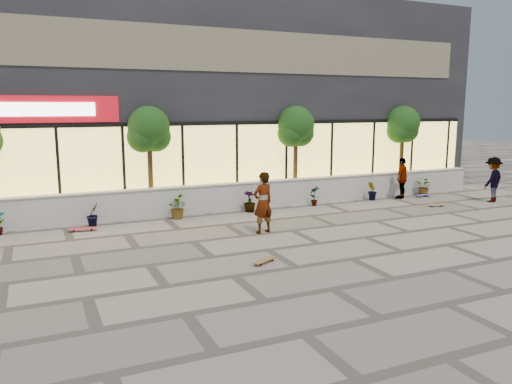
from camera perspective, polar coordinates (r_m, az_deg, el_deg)
name	(u,v)px	position (r m, az deg, el deg)	size (l,w,h in m)	color
ground	(352,259)	(13.25, 10.90, -7.53)	(80.00, 80.00, 0.00)	gray
planter_wall	(246,195)	(19.11, -1.11, -0.39)	(22.00, 0.42, 1.04)	silver
retail_building	(200,99)	(23.96, -6.36, 10.56)	(24.00, 9.17, 8.50)	black
shrub_b	(93,214)	(17.21, -18.13, -2.43)	(0.45, 0.36, 0.81)	#183C13
shrub_c	(176,207)	(17.70, -9.09, -1.73)	(0.73, 0.63, 0.81)	#183C13
shrub_d	(250,201)	(18.60, -0.73, -1.05)	(0.45, 0.45, 0.81)	#183C13
shrub_e	(315,196)	(19.86, 6.71, -0.42)	(0.43, 0.29, 0.81)	#183C13
shrub_f	(372,191)	(21.41, 13.16, 0.13)	(0.45, 0.36, 0.81)	#183C13
shrub_g	(424,186)	(23.19, 18.69, 0.60)	(0.73, 0.63, 0.81)	#183C13
tree_midwest	(149,132)	(18.45, -12.14, 6.72)	(1.60, 1.50, 3.92)	#443218
tree_mideast	(296,129)	(20.55, 4.57, 7.20)	(1.60, 1.50, 3.92)	#443218
tree_east	(403,127)	(23.68, 16.44, 7.18)	(1.60, 1.50, 3.92)	#443218
skater_center	(263,203)	(15.42, 0.80, -1.22)	(0.70, 0.46, 1.92)	white
skater_right_near	(402,178)	(22.09, 16.34, 1.52)	(1.03, 0.43, 1.75)	silver
skater_right_far	(493,180)	(22.65, 25.44, 1.29)	(1.20, 0.69, 1.85)	maroon
skateboard_center	(264,260)	(12.66, 0.96, -7.81)	(0.78, 0.54, 0.09)	brown
skateboard_left	(83,229)	(16.70, -19.21, -3.98)	(0.89, 0.33, 0.10)	red
skateboard_right_near	(436,205)	(20.86, 19.93, -1.39)	(0.73, 0.32, 0.08)	#9F6834
skateboard_right_far	(423,195)	(22.87, 18.52, -0.34)	(0.80, 0.21, 0.10)	#544F91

